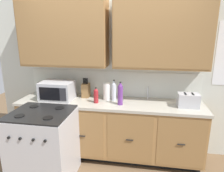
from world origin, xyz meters
The scene contains 13 objects.
ground_plane centered at (0.00, 0.00, 0.00)m, with size 8.00×8.00×0.00m, color brown.
wall_unit centered at (0.00, 0.50, 1.65)m, with size 3.92×0.40×2.55m.
counter_run centered at (0.00, 0.30, 0.46)m, with size 2.75×0.64×0.90m.
stove_range centered at (-0.76, -0.33, 0.47)m, with size 0.76×0.68×0.95m.
microwave centered at (-0.80, 0.27, 1.04)m, with size 0.48×0.37×0.28m.
toaster centered at (1.11, 0.26, 1.00)m, with size 0.28×0.18×0.19m.
knife_block centered at (-0.40, 0.46, 1.02)m, with size 0.11×0.14×0.31m.
sink_faucet centered at (0.57, 0.51, 1.00)m, with size 0.02×0.02×0.20m, color #B2B5BA.
paper_towel_roll centered at (-0.05, 0.39, 1.03)m, with size 0.12×0.12×0.26m, color white.
bottle_green centered at (-1.17, 0.41, 1.02)m, with size 0.08×0.08×0.23m.
bottle_clear centered at (0.06, 0.36, 1.06)m, with size 0.07×0.07×0.32m.
bottle_violet centered at (0.18, 0.20, 1.07)m, with size 0.07×0.07×0.33m.
bottle_red centered at (-0.18, 0.22, 1.02)m, with size 0.07×0.07×0.23m.
Camera 1 is at (0.51, -2.49, 1.90)m, focal length 32.23 mm.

